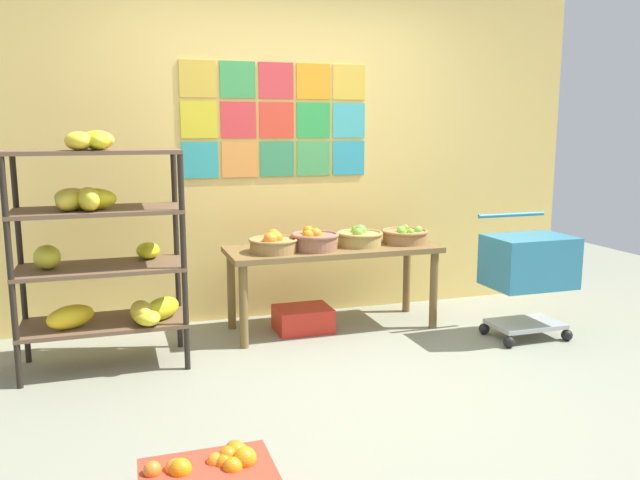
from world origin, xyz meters
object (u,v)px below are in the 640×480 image
(fruit_basket_right, at_px, (315,240))
(fruit_basket_centre, at_px, (405,235))
(fruit_basket_back_left, at_px, (273,243))
(fruit_basket_left, at_px, (359,237))
(display_table, at_px, (333,257))
(produce_crate_under_table, at_px, (303,319))
(banana_shelf_unit, at_px, (100,237))
(shopping_cart, at_px, (529,266))

(fruit_basket_right, relative_size, fruit_basket_centre, 0.97)
(fruit_basket_back_left, xyz_separation_m, fruit_basket_right, (0.30, -0.01, 0.01))
(fruit_basket_left, bearing_deg, display_table, 177.53)
(fruit_basket_centre, bearing_deg, display_table, 178.87)
(fruit_basket_centre, xyz_separation_m, produce_crate_under_table, (-0.81, 0.02, -0.59))
(display_table, height_order, fruit_basket_left, fruit_basket_left)
(banana_shelf_unit, distance_m, fruit_basket_centre, 2.22)
(banana_shelf_unit, distance_m, fruit_basket_left, 1.85)
(fruit_basket_back_left, height_order, fruit_basket_left, fruit_basket_back_left)
(display_table, relative_size, produce_crate_under_table, 3.85)
(display_table, bearing_deg, shopping_cart, -27.15)
(shopping_cart, bearing_deg, banana_shelf_unit, 175.16)
(fruit_basket_left, xyz_separation_m, produce_crate_under_table, (-0.44, 0.02, -0.60))
(fruit_basket_centre, bearing_deg, fruit_basket_back_left, -176.81)
(produce_crate_under_table, bearing_deg, fruit_basket_right, -52.61)
(fruit_basket_back_left, relative_size, shopping_cart, 0.40)
(fruit_basket_back_left, xyz_separation_m, produce_crate_under_table, (0.24, 0.08, -0.60))
(fruit_basket_centre, relative_size, shopping_cart, 0.41)
(fruit_basket_left, relative_size, fruit_basket_right, 1.00)
(fruit_basket_back_left, bearing_deg, shopping_cart, -18.36)
(display_table, height_order, fruit_basket_right, fruit_basket_right)
(banana_shelf_unit, bearing_deg, fruit_basket_left, 9.60)
(fruit_basket_centre, bearing_deg, fruit_basket_left, 179.62)
(display_table, bearing_deg, banana_shelf_unit, -168.88)
(shopping_cart, bearing_deg, fruit_basket_left, 150.31)
(banana_shelf_unit, bearing_deg, produce_crate_under_table, 13.33)
(fruit_basket_centre, xyz_separation_m, shopping_cart, (0.67, -0.63, -0.15))
(produce_crate_under_table, bearing_deg, fruit_basket_centre, -1.60)
(banana_shelf_unit, xyz_separation_m, fruit_basket_right, (1.45, 0.24, -0.14))
(banana_shelf_unit, relative_size, fruit_basket_left, 4.27)
(banana_shelf_unit, distance_m, shopping_cart, 2.89)
(produce_crate_under_table, bearing_deg, display_table, -2.79)
(banana_shelf_unit, distance_m, display_table, 1.67)
(fruit_basket_right, distance_m, fruit_basket_centre, 0.74)
(fruit_basket_centre, bearing_deg, banana_shelf_unit, -172.06)
(display_table, height_order, produce_crate_under_table, display_table)
(banana_shelf_unit, relative_size, shopping_cart, 1.69)
(display_table, relative_size, shopping_cart, 1.78)
(banana_shelf_unit, height_order, fruit_basket_back_left, banana_shelf_unit)
(display_table, distance_m, shopping_cart, 1.40)
(fruit_basket_centre, relative_size, produce_crate_under_table, 0.88)
(display_table, bearing_deg, produce_crate_under_table, 177.21)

